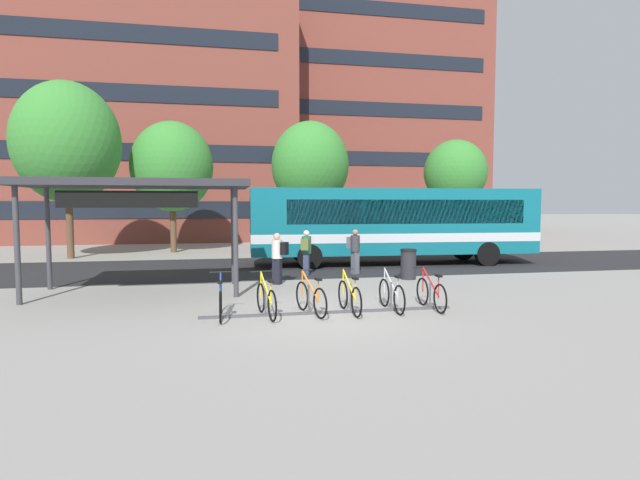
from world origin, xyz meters
name	(u,v)px	position (x,y,z in m)	size (l,w,h in m)	color
ground	(321,316)	(0.00, 0.00, 0.00)	(200.00, 200.00, 0.00)	gray
bus_lane_asphalt	(276,267)	(0.00, 9.19, 0.00)	(80.00, 7.20, 0.01)	#232326
city_bus	(391,223)	(4.91, 9.19, 1.78)	(12.13, 3.17, 3.20)	#0F6070
bike_rack	(330,310)	(0.25, 0.24, 0.09)	(6.02, 0.10, 0.70)	#47474C
parked_bicycle_blue_0	(221,301)	(-2.26, 0.27, 0.38)	(0.52, 1.72, 0.99)	black
parked_bicycle_yellow_1	(266,300)	(-1.24, 0.19, 0.38)	(0.52, 1.71, 0.99)	black
parked_bicycle_orange_2	(311,298)	(-0.20, 0.25, 0.38)	(0.60, 1.68, 0.99)	black
parked_bicycle_yellow_3	(349,297)	(0.72, 0.22, 0.38)	(0.52, 1.72, 0.99)	black
parked_bicycle_silver_4	(391,295)	(1.78, 0.27, 0.38)	(0.52, 1.72, 0.99)	black
parked_bicycle_red_5	(431,294)	(2.78, 0.23, 0.38)	(0.52, 1.72, 0.99)	black
transit_shelter	(136,187)	(-4.56, 3.95, 3.04)	(6.26, 3.17, 3.24)	#38383D
commuter_olive_pack_0	(306,250)	(0.78, 6.53, 0.93)	(0.48, 0.60, 1.63)	#2D3851
commuter_grey_pack_1	(355,248)	(2.60, 6.64, 0.94)	(0.49, 0.60, 1.64)	#565660
commuter_black_pack_2	(278,255)	(-0.44, 4.76, 0.95)	(0.61, 0.54, 1.65)	black
trash_bin	(408,264)	(4.06, 5.01, 0.52)	(0.55, 0.55, 1.03)	#232328
street_tree_0	(67,143)	(-9.16, 14.32, 5.41)	(4.79, 4.79, 8.23)	brown
street_tree_1	(172,167)	(-4.67, 16.51, 4.52)	(4.27, 4.27, 6.89)	brown
street_tree_2	(310,166)	(2.70, 16.36, 4.68)	(4.25, 4.25, 7.11)	brown
street_tree_3	(455,172)	(12.28, 18.25, 4.54)	(3.91, 3.91, 6.57)	brown
building_left_wing	(128,112)	(-8.59, 27.53, 9.13)	(23.35, 10.08, 18.26)	brown
building_right_wing	(366,126)	(10.82, 32.95, 9.59)	(18.52, 11.60, 19.18)	brown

